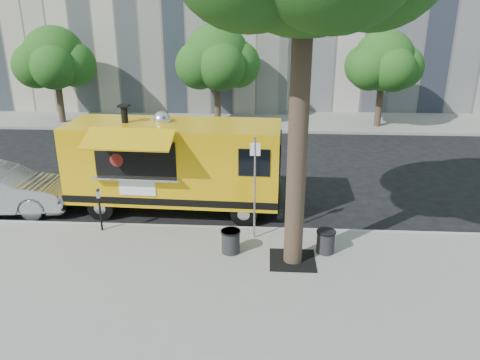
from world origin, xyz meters
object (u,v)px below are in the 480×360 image
at_px(parking_meter, 99,204).
at_px(food_truck, 174,163).
at_px(trash_bin_right, 231,241).
at_px(far_tree_a, 54,58).
at_px(far_tree_b, 217,57).
at_px(trash_bin_left, 326,241).
at_px(sign_post, 255,182).
at_px(far_tree_c, 384,61).

height_order(parking_meter, food_truck, food_truck).
xyz_separation_m(parking_meter, trash_bin_right, (3.94, -1.10, -0.49)).
relative_size(far_tree_a, parking_meter, 4.01).
height_order(far_tree_b, trash_bin_left, far_tree_b).
bearing_deg(food_truck, sign_post, -36.07).
relative_size(far_tree_c, trash_bin_left, 8.25).
distance_m(parking_meter, trash_bin_left, 6.59).
distance_m(far_tree_c, trash_bin_right, 16.75).
bearing_deg(far_tree_b, trash_bin_right, -82.69).
bearing_deg(parking_meter, sign_post, -2.52).
relative_size(sign_post, trash_bin_left, 4.75).
xyz_separation_m(far_tree_c, trash_bin_right, (-7.06, -14.85, -3.23)).
relative_size(far_tree_b, far_tree_c, 1.06).
distance_m(far_tree_b, trash_bin_left, 16.01).
relative_size(far_tree_a, food_truck, 0.75).
relative_size(far_tree_c, sign_post, 1.74).
bearing_deg(trash_bin_right, sign_post, 55.94).
height_order(far_tree_b, food_truck, far_tree_b).
distance_m(sign_post, parking_meter, 4.64).
distance_m(trash_bin_left, trash_bin_right, 2.56).
xyz_separation_m(sign_post, parking_meter, (-4.55, 0.20, -0.87)).
xyz_separation_m(far_tree_b, trash_bin_left, (4.50, -15.00, -3.35)).
relative_size(far_tree_c, trash_bin_right, 8.10).
bearing_deg(trash_bin_right, far_tree_c, 64.58).
height_order(far_tree_a, trash_bin_right, far_tree_a).
height_order(far_tree_c, trash_bin_left, far_tree_c).
distance_m(far_tree_b, sign_post, 14.61).
bearing_deg(parking_meter, food_truck, 45.83).
bearing_deg(far_tree_a, far_tree_c, 0.32).
bearing_deg(sign_post, trash_bin_left, -20.96).
xyz_separation_m(far_tree_c, sign_post, (-6.45, -13.95, -1.87)).
bearing_deg(parking_meter, far_tree_b, 81.90).
bearing_deg(trash_bin_right, far_tree_a, 126.57).
relative_size(sign_post, trash_bin_right, 4.66).
bearing_deg(food_truck, trash_bin_left, -29.51).
distance_m(far_tree_a, trash_bin_right, 18.66).
relative_size(far_tree_b, food_truck, 0.77).
height_order(sign_post, parking_meter, sign_post).
xyz_separation_m(trash_bin_left, trash_bin_right, (-2.56, -0.15, 0.01)).
height_order(far_tree_a, food_truck, far_tree_a).
distance_m(parking_meter, trash_bin_right, 4.12).
bearing_deg(food_truck, far_tree_c, 54.56).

